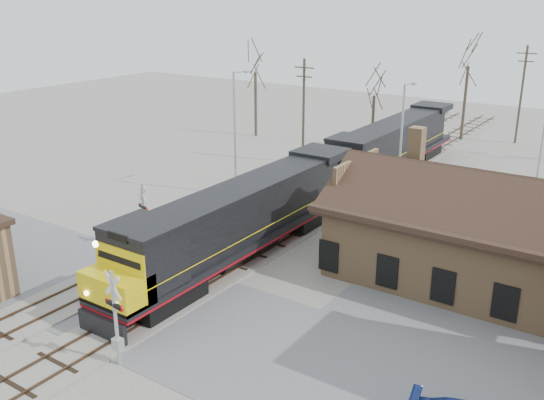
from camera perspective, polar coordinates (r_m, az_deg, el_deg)
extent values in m
plane|color=#9F998F|center=(31.77, -10.81, -9.96)|extent=(140.00, 140.00, 0.00)
cube|color=slate|center=(31.76, -10.82, -9.93)|extent=(60.00, 9.00, 0.03)
cube|color=#9F998F|center=(42.55, 3.44, -1.89)|extent=(3.40, 90.00, 0.12)
cube|color=#473323|center=(42.86, 2.62, -1.56)|extent=(0.08, 90.00, 0.14)
cube|color=#473323|center=(42.18, 4.28, -1.94)|extent=(0.08, 90.00, 0.14)
cube|color=#9F998F|center=(44.86, -1.50, -0.75)|extent=(3.40, 90.00, 0.12)
cube|color=#473323|center=(45.22, -2.24, -0.44)|extent=(0.08, 90.00, 0.14)
cube|color=#473323|center=(44.43, -0.75, -0.79)|extent=(0.08, 90.00, 0.14)
cube|color=#9E7852|center=(34.92, 18.06, -4.21)|extent=(14.00, 8.00, 4.00)
cube|color=black|center=(34.18, 18.42, -0.97)|extent=(15.20, 9.20, 0.30)
cube|color=black|center=(31.75, 17.42, -0.45)|extent=(15.00, 4.71, 2.66)
cube|color=black|center=(36.00, 19.63, 1.57)|extent=(15.00, 4.71, 2.66)
cube|color=#9E7852|center=(35.96, 13.44, 4.96)|extent=(0.80, 0.80, 2.20)
cube|color=black|center=(31.73, -10.38, -8.75)|extent=(2.68, 4.29, 1.07)
cube|color=black|center=(41.83, 2.98, -1.48)|extent=(2.68, 4.29, 1.07)
cube|color=black|center=(36.13, -2.76, -3.40)|extent=(3.22, 21.44, 0.38)
cube|color=maroon|center=(36.22, -2.76, -3.75)|extent=(3.24, 21.44, 0.13)
cube|color=black|center=(36.55, -1.55, -0.34)|extent=(2.79, 15.54, 3.00)
cube|color=black|center=(30.04, -11.94, -5.17)|extent=(3.22, 3.00, 3.00)
cube|color=#DCC00B|center=(29.34, -14.37, -7.95)|extent=(3.22, 1.93, 1.50)
cube|color=black|center=(29.50, -15.67, -11.47)|extent=(3.00, 0.25, 1.07)
cylinder|color=#FFF2CC|center=(27.74, -16.30, -4.01)|extent=(0.30, 0.10, 0.30)
cube|color=black|center=(48.49, 7.90, 1.26)|extent=(2.68, 4.29, 1.07)
cube|color=black|center=(60.87, 13.81, 4.54)|extent=(2.68, 4.29, 1.07)
cube|color=black|center=(54.37, 11.24, 3.96)|extent=(3.22, 21.44, 0.38)
cube|color=maroon|center=(54.43, 11.23, 3.72)|extent=(3.24, 21.44, 0.13)
cube|color=black|center=(55.18, 11.91, 5.91)|extent=(2.79, 15.54, 3.00)
cube|color=black|center=(46.96, 7.51, 3.90)|extent=(3.22, 3.00, 3.00)
cube|color=black|center=(45.64, 6.42, 2.31)|extent=(3.22, 1.93, 1.50)
cube|color=black|center=(45.23, 5.71, 0.04)|extent=(3.00, 0.25, 1.07)
cylinder|color=#A5A8AD|center=(26.67, -14.51, -10.79)|extent=(0.16, 0.16, 4.43)
cube|color=silver|center=(25.96, -14.79, -7.81)|extent=(1.15, 0.20, 1.16)
cube|color=silver|center=(25.96, -14.79, -7.81)|extent=(1.15, 0.20, 1.16)
cube|color=black|center=(26.36, -14.63, -9.53)|extent=(1.01, 0.28, 0.17)
cylinder|color=#B20C0C|center=(26.73, -15.23, -9.16)|extent=(0.27, 0.12, 0.27)
cylinder|color=#B20C0C|center=(25.98, -14.00, -9.91)|extent=(0.27, 0.12, 0.27)
cube|color=#A5A8AD|center=(27.29, -14.29, -13.02)|extent=(0.44, 0.33, 0.55)
cylinder|color=#A5A8AD|center=(37.94, -11.97, -1.57)|extent=(0.15, 0.15, 4.29)
cube|color=silver|center=(37.45, -12.13, 0.59)|extent=(1.07, 0.43, 1.12)
cube|color=silver|center=(37.45, -12.13, 0.59)|extent=(1.07, 0.43, 1.12)
cube|color=black|center=(37.72, -12.04, -0.65)|extent=(0.96, 0.48, 0.16)
cylinder|color=#B20C0C|center=(37.30, -11.73, -0.85)|extent=(0.27, 0.16, 0.26)
cylinder|color=#B20C0C|center=(38.14, -12.33, -0.45)|extent=(0.27, 0.16, 0.26)
cube|color=#A5A8AD|center=(38.36, -11.85, -3.22)|extent=(0.43, 0.32, 0.54)
cylinder|color=#A5A8AD|center=(46.68, -3.52, 6.10)|extent=(0.18, 0.18, 9.64)
cylinder|color=#A5A8AD|center=(46.57, -2.95, 11.97)|extent=(0.12, 1.80, 0.12)
cube|color=#A5A8AD|center=(47.22, -2.35, 11.95)|extent=(0.25, 0.50, 0.12)
cylinder|color=#A5A8AD|center=(44.40, 11.99, 4.75)|extent=(0.18, 0.18, 9.20)
cylinder|color=#A5A8AD|center=(44.37, 12.85, 10.62)|extent=(0.12, 1.80, 0.12)
cube|color=#A5A8AD|center=(45.13, 13.23, 10.60)|extent=(0.25, 0.50, 0.12)
cylinder|color=#382D23|center=(55.91, 2.98, 8.25)|extent=(0.24, 0.24, 9.63)
cube|color=#382D23|center=(55.31, 3.05, 12.34)|extent=(2.00, 0.10, 0.10)
cube|color=#382D23|center=(55.41, 3.04, 11.52)|extent=(1.60, 0.10, 0.10)
cylinder|color=#382D23|center=(68.78, 22.40, 9.09)|extent=(0.24, 0.24, 10.13)
cube|color=#382D23|center=(68.28, 22.86, 12.61)|extent=(2.00, 0.10, 0.10)
cube|color=#382D23|center=(68.36, 22.77, 11.94)|extent=(1.60, 0.10, 0.10)
cylinder|color=#382D23|center=(67.52, -1.55, 8.99)|extent=(0.32, 0.32, 7.00)
cylinder|color=#382D23|center=(63.35, 9.46, 7.29)|extent=(0.32, 0.32, 5.29)
cylinder|color=#382D23|center=(68.10, 17.66, 8.60)|extent=(0.32, 0.32, 7.94)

